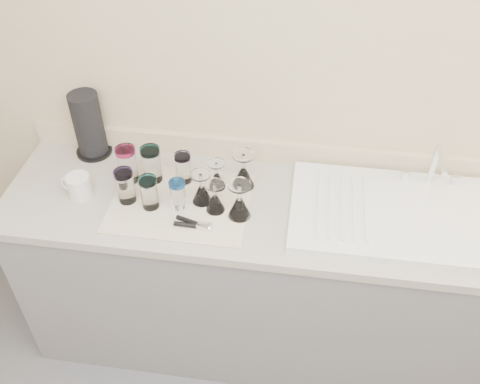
% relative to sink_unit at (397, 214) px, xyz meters
% --- Properties ---
extents(counter_unit, '(2.06, 0.62, 0.90)m').
position_rel_sink_unit_xyz_m(counter_unit, '(-0.55, -0.00, -0.47)').
color(counter_unit, slate).
rests_on(counter_unit, ground).
extents(sink_unit, '(0.82, 0.50, 0.22)m').
position_rel_sink_unit_xyz_m(sink_unit, '(0.00, 0.00, 0.00)').
color(sink_unit, white).
rests_on(sink_unit, counter_unit).
extents(dish_towel, '(0.55, 0.42, 0.01)m').
position_rel_sink_unit_xyz_m(dish_towel, '(-0.85, -0.05, -0.02)').
color(dish_towel, silver).
rests_on(dish_towel, counter_unit).
extents(tumbler_teal, '(0.08, 0.08, 0.16)m').
position_rel_sink_unit_xyz_m(tumbler_teal, '(-1.09, 0.06, 0.07)').
color(tumbler_teal, white).
rests_on(tumbler_teal, dish_towel).
extents(tumbler_cyan, '(0.08, 0.08, 0.16)m').
position_rel_sink_unit_xyz_m(tumbler_cyan, '(-0.99, 0.08, 0.07)').
color(tumbler_cyan, white).
rests_on(tumbler_cyan, dish_towel).
extents(tumbler_purple, '(0.07, 0.07, 0.14)m').
position_rel_sink_unit_xyz_m(tumbler_purple, '(-0.87, 0.09, 0.06)').
color(tumbler_purple, white).
rests_on(tumbler_purple, dish_towel).
extents(tumbler_magenta, '(0.07, 0.07, 0.15)m').
position_rel_sink_unit_xyz_m(tumbler_magenta, '(-1.06, -0.06, 0.06)').
color(tumbler_magenta, white).
rests_on(tumbler_magenta, dish_towel).
extents(tumbler_blue, '(0.07, 0.07, 0.14)m').
position_rel_sink_unit_xyz_m(tumbler_blue, '(-0.96, -0.08, 0.06)').
color(tumbler_blue, white).
rests_on(tumbler_blue, dish_towel).
extents(tumbler_lavender, '(0.06, 0.06, 0.13)m').
position_rel_sink_unit_xyz_m(tumbler_lavender, '(-0.85, -0.07, 0.05)').
color(tumbler_lavender, white).
rests_on(tumbler_lavender, dish_towel).
extents(goblet_back_left, '(0.07, 0.07, 0.13)m').
position_rel_sink_unit_xyz_m(goblet_back_left, '(-0.72, 0.07, 0.03)').
color(goblet_back_left, white).
rests_on(goblet_back_left, dish_towel).
extents(goblet_back_right, '(0.09, 0.09, 0.16)m').
position_rel_sink_unit_xyz_m(goblet_back_right, '(-0.62, 0.09, 0.04)').
color(goblet_back_right, white).
rests_on(goblet_back_right, dish_towel).
extents(goblet_front_left, '(0.08, 0.08, 0.13)m').
position_rel_sink_unit_xyz_m(goblet_front_left, '(-0.70, -0.07, 0.03)').
color(goblet_front_left, white).
rests_on(goblet_front_left, dish_towel).
extents(goblet_front_right, '(0.09, 0.09, 0.16)m').
position_rel_sink_unit_xyz_m(goblet_front_right, '(-0.61, -0.09, 0.04)').
color(goblet_front_right, white).
rests_on(goblet_front_right, dish_towel).
extents(goblet_extra, '(0.08, 0.08, 0.14)m').
position_rel_sink_unit_xyz_m(goblet_extra, '(-0.77, -0.03, 0.04)').
color(goblet_extra, white).
rests_on(goblet_extra, dish_towel).
extents(can_opener, '(0.15, 0.07, 0.02)m').
position_rel_sink_unit_xyz_m(can_opener, '(-0.77, -0.17, -0.00)').
color(can_opener, silver).
rests_on(can_opener, dish_towel).
extents(white_mug, '(0.14, 0.11, 0.10)m').
position_rel_sink_unit_xyz_m(white_mug, '(-1.27, -0.05, 0.03)').
color(white_mug, silver).
rests_on(white_mug, counter_unit).
extents(paper_towel_roll, '(0.16, 0.16, 0.30)m').
position_rel_sink_unit_xyz_m(paper_towel_roll, '(-1.31, 0.23, 0.13)').
color(paper_towel_roll, black).
rests_on(paper_towel_roll, counter_unit).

